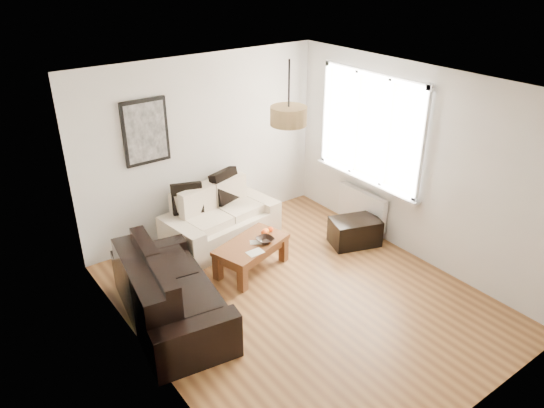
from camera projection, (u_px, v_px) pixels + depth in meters
floor at (301, 298)px, 6.31m from camera, size 4.50×4.50×0.00m
ceiling at (308, 87)px, 5.15m from camera, size 3.80×4.50×0.00m
wall_back at (203, 147)px, 7.35m from camera, size 3.80×0.04×2.60m
wall_front at (484, 304)px, 4.11m from camera, size 3.80×0.04×2.60m
wall_left at (144, 258)px, 4.72m from camera, size 0.04×4.50×2.60m
wall_right at (416, 165)px, 6.74m from camera, size 0.04×4.50×2.60m
window_bay at (371, 128)px, 7.16m from camera, size 0.14×1.90×1.60m
radiator at (362, 207)px, 7.69m from camera, size 0.10×0.90×0.52m
poster at (146, 132)px, 6.70m from camera, size 0.62×0.04×0.87m
pendant_shade at (289, 116)px, 5.53m from camera, size 0.40×0.40×0.20m
loveseat_cream at (221, 216)px, 7.39m from camera, size 1.70×1.07×0.80m
sofa_leather at (171, 289)px, 5.79m from camera, size 1.19×2.00×0.81m
coffee_table at (252, 256)px, 6.80m from camera, size 1.11×0.80×0.41m
ottoman at (355, 232)px, 7.40m from camera, size 0.79×0.64×0.39m
cushion_left at (187, 198)px, 7.17m from camera, size 0.45×0.28×0.43m
cushion_right at (226, 186)px, 7.50m from camera, size 0.49×0.27×0.46m
fruit_bowl at (265, 240)px, 6.71m from camera, size 0.23×0.23×0.05m
orange_a at (266, 232)px, 6.89m from camera, size 0.11×0.11×0.09m
orange_b at (271, 229)px, 6.94m from camera, size 0.08×0.08×0.07m
orange_c at (264, 232)px, 6.87m from camera, size 0.11×0.11×0.09m
papers at (255, 252)px, 6.49m from camera, size 0.21×0.15×0.01m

